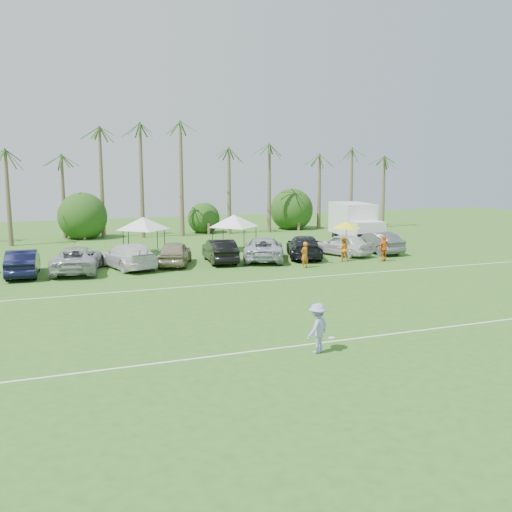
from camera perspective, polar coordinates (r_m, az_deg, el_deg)
name	(u,v)px	position (r m, az deg, el deg)	size (l,w,h in m)	color
ground	(356,358)	(20.72, 10.01, -10.00)	(120.00, 120.00, 0.00)	#31611D
field_lines	(269,307)	(27.57, 1.31, -5.10)	(80.00, 12.10, 0.01)	white
palm_tree_2	(8,138)	(54.76, -23.56, 10.80)	(2.40, 2.40, 10.90)	brown
palm_tree_3	(56,129)	(54.83, -19.35, 11.92)	(2.40, 2.40, 11.90)	brown
palm_tree_4	(104,158)	(55.05, -14.99, 9.41)	(2.40, 2.40, 8.90)	brown
palm_tree_5	(147,149)	(55.67, -10.87, 10.43)	(2.40, 2.40, 9.90)	brown
palm_tree_6	(188,141)	(56.59, -6.84, 11.37)	(2.40, 2.40, 10.90)	brown
palm_tree_7	(227,133)	(57.77, -2.92, 12.21)	(2.40, 2.40, 11.90)	brown
palm_tree_8	(273,159)	(59.46, 1.74, 9.63)	(2.40, 2.40, 8.90)	brown
palm_tree_9	(317,151)	(61.61, 6.09, 10.37)	(2.40, 2.40, 9.90)	brown
palm_tree_10	(358,144)	(64.10, 10.15, 10.99)	(2.40, 2.40, 10.90)	brown
palm_tree_11	(389,137)	(66.30, 13.18, 11.56)	(2.40, 2.40, 11.90)	brown
bush_tree_1	(83,220)	(56.06, -16.91, 3.49)	(4.00, 4.00, 4.00)	brown
bush_tree_2	(206,216)	(58.23, -5.04, 4.02)	(4.00, 4.00, 4.00)	brown
bush_tree_3	(295,213)	(61.79, 3.91, 4.31)	(4.00, 4.00, 4.00)	brown
sideline_player_a	(305,255)	(38.22, 4.89, 0.12)	(0.64, 0.42, 1.75)	#D06417
sideline_player_b	(343,249)	(41.26, 8.71, 0.69)	(0.85, 0.66, 1.75)	orange
sideline_player_c	(384,249)	(41.74, 12.67, 0.74)	(1.08, 0.45, 1.84)	orange
box_truck	(356,223)	(50.21, 9.94, 3.29)	(3.75, 7.27, 3.57)	silver
canopy_tent_left	(143,217)	(44.60, -11.25, 3.84)	(4.17, 4.17, 3.38)	black
canopy_tent_right	(234,215)	(45.60, -2.23, 4.16)	(4.23, 4.23, 3.43)	black
market_umbrella	(346,225)	(44.52, 9.02, 3.09)	(2.28, 2.28, 2.54)	black
frisbee_player	(317,328)	(20.87, 6.16, -7.17)	(1.35, 1.20, 1.82)	#989BD8
parked_car_1	(23,263)	(38.03, -22.29, -0.62)	(1.76, 5.05, 1.66)	black
parked_car_2	(77,259)	(38.23, -17.45, -0.32)	(2.76, 5.99, 1.66)	#A6A7AC
parked_car_3	(128,256)	(38.82, -12.72, 0.00)	(2.33, 5.73, 1.66)	white
parked_car_4	(175,253)	(39.54, -8.12, 0.29)	(1.97, 4.88, 1.66)	gray
parked_car_5	(220,251)	(40.34, -3.64, 0.53)	(1.76, 5.05, 1.66)	black
parked_car_6	(264,249)	(41.19, 0.76, 0.72)	(2.76, 5.99, 1.66)	#B0B2BF
parked_car_7	(304,247)	(42.46, 4.82, 0.93)	(2.33, 5.73, 1.66)	black
parked_car_8	(342,245)	(43.98, 8.60, 1.14)	(1.97, 4.88, 1.66)	silver
parked_car_9	(377,242)	(45.80, 12.00, 1.35)	(1.76, 5.05, 1.66)	slate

